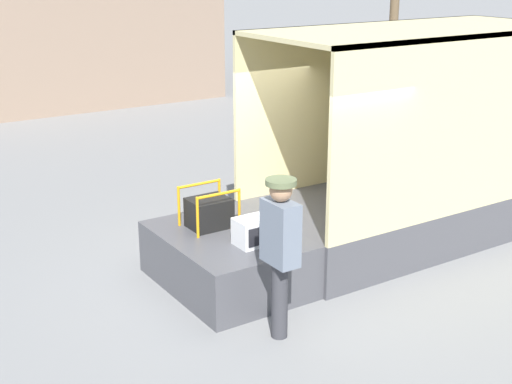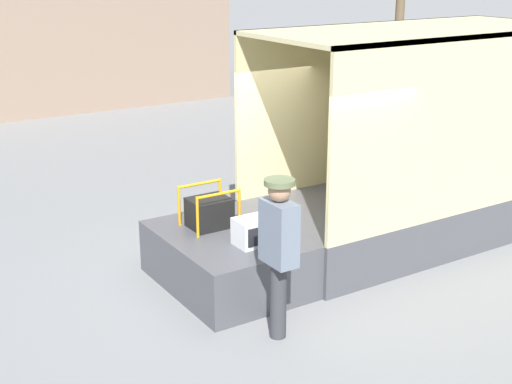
% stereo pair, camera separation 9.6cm
% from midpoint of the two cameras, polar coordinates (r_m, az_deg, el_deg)
% --- Properties ---
extents(ground_plane, '(160.00, 160.00, 0.00)m').
position_cam_midpoint_polar(ground_plane, '(9.56, 1.96, -6.29)').
color(ground_plane, gray).
extents(box_truck, '(6.74, 2.12, 3.05)m').
position_cam_midpoint_polar(box_truck, '(11.88, 18.37, 2.62)').
color(box_truck, '#B2B2B7').
rests_on(box_truck, ground).
extents(tailgate_deck, '(1.51, 2.02, 0.69)m').
position_cam_midpoint_polar(tailgate_deck, '(9.05, -1.99, -5.37)').
color(tailgate_deck, '#4C4C51').
rests_on(tailgate_deck, ground).
extents(microwave, '(0.49, 0.35, 0.33)m').
position_cam_midpoint_polar(microwave, '(8.54, 0.25, -3.13)').
color(microwave, white).
rests_on(microwave, tailgate_deck).
extents(portable_generator, '(0.63, 0.53, 0.53)m').
position_cam_midpoint_polar(portable_generator, '(9.09, -3.34, -1.58)').
color(portable_generator, black).
rests_on(portable_generator, tailgate_deck).
extents(worker_person, '(0.33, 0.44, 1.81)m').
position_cam_midpoint_polar(worker_person, '(7.52, 2.21, -3.99)').
color(worker_person, '#38383D').
rests_on(worker_person, ground).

